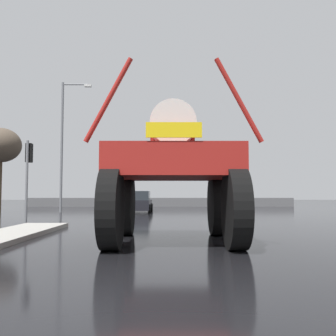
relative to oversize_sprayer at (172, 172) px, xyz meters
name	(u,v)px	position (x,y,z in m)	size (l,w,h in m)	color
ground_plane	(156,216)	(-0.75, 12.02, -1.94)	(120.00, 120.00, 0.00)	black
oversize_sprayer	(172,172)	(0.00, 0.00, 0.00)	(4.30, 5.33, 4.62)	black
sedan_ahead	(139,202)	(-2.15, 16.90, -1.23)	(1.92, 4.12, 1.52)	black
traffic_signal_near_left	(28,163)	(-6.23, 5.96, 0.72)	(0.24, 0.54, 3.65)	slate
traffic_signal_near_right	(236,165)	(2.91, 5.96, 0.66)	(0.24, 0.54, 3.56)	slate
streetlight_far_left	(64,140)	(-7.59, 16.79, 3.29)	(2.18, 0.24, 9.47)	slate
bare_tree_left	(0,146)	(-11.87, 16.10, 2.77)	(2.86, 2.86, 5.97)	#473828
roadside_barrier	(160,202)	(-0.75, 28.70, -1.49)	(27.44, 0.24, 0.90)	#59595B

